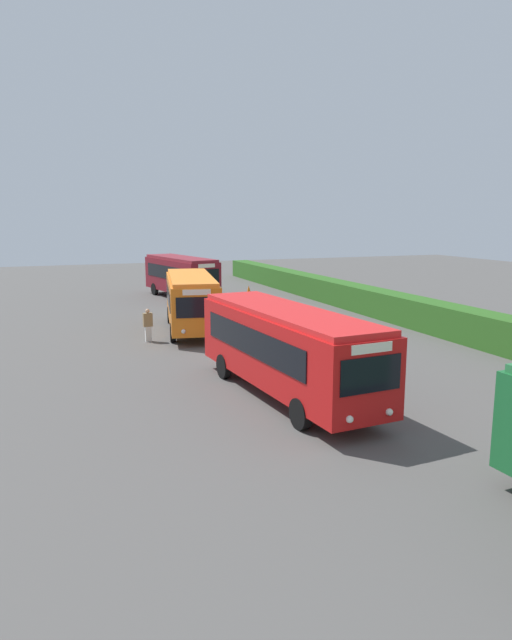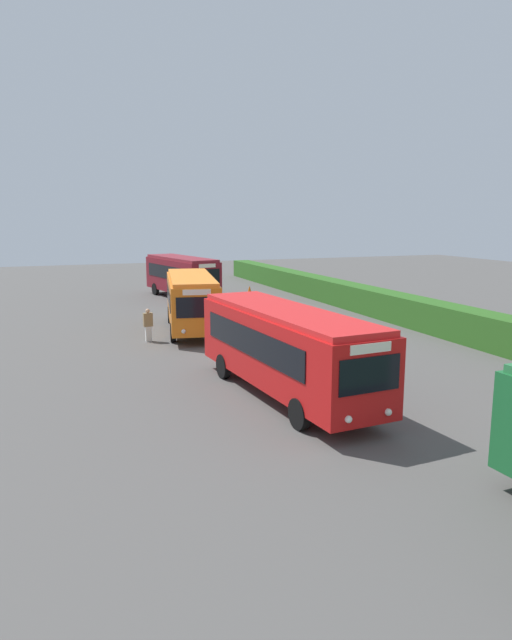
% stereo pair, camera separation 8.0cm
% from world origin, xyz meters
% --- Properties ---
extents(ground_plane, '(109.33, 109.33, 0.00)m').
position_xyz_m(ground_plane, '(0.00, 0.00, 0.00)').
color(ground_plane, '#514F4C').
extents(bus_maroon, '(9.42, 4.24, 3.32)m').
position_xyz_m(bus_maroon, '(-18.18, 0.65, 1.90)').
color(bus_maroon, maroon).
rests_on(bus_maroon, ground_plane).
extents(bus_orange, '(9.32, 4.13, 3.22)m').
position_xyz_m(bus_orange, '(-4.67, -1.96, 1.85)').
color(bus_orange, orange).
rests_on(bus_orange, ground_plane).
extents(bus_red, '(10.37, 3.34, 3.26)m').
position_xyz_m(bus_red, '(8.31, -1.75, 1.87)').
color(bus_red, red).
rests_on(bus_red, ground_plane).
extents(person_left, '(0.28, 0.49, 1.75)m').
position_xyz_m(person_left, '(-2.74, -4.81, 0.92)').
color(person_left, silver).
rests_on(person_left, ground_plane).
extents(person_center, '(0.53, 0.38, 1.80)m').
position_xyz_m(person_center, '(6.42, 2.04, 0.95)').
color(person_center, maroon).
rests_on(person_center, ground_plane).
extents(hedge_row, '(66.66, 1.71, 1.72)m').
position_xyz_m(hedge_row, '(0.00, 10.96, 0.86)').
color(hedge_row, '#2C5F1F').
rests_on(hedge_row, ground_plane).
extents(traffic_cone, '(0.36, 0.36, 0.60)m').
position_xyz_m(traffic_cone, '(-19.34, 6.91, 0.30)').
color(traffic_cone, orange).
rests_on(traffic_cone, ground_plane).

